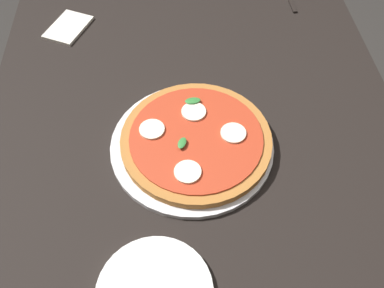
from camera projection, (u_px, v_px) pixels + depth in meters
ground_plane at (194, 261)px, 1.56m from camera, size 6.00×6.00×0.00m
dining_table at (194, 159)px, 1.03m from camera, size 1.24×0.97×0.78m
serving_tray at (192, 145)px, 0.91m from camera, size 0.36×0.36×0.01m
pizza at (195, 139)px, 0.90m from camera, size 0.33×0.33×0.03m
napkin at (68, 27)px, 1.16m from camera, size 0.16×0.14×0.01m
knife at (290, 0)px, 1.24m from camera, size 0.17×0.01×0.01m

